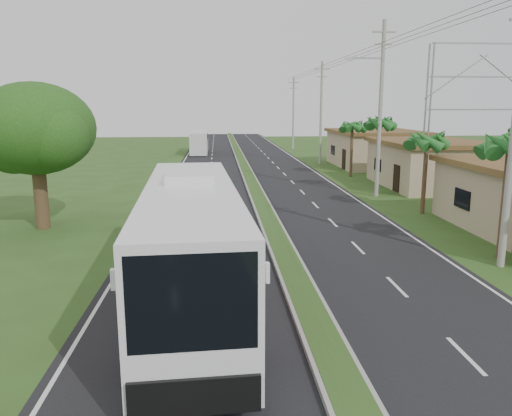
{
  "coord_description": "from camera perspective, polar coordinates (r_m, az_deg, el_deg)",
  "views": [
    {
      "loc": [
        -2.78,
        -16.35,
        6.31
      ],
      "look_at": [
        -1.09,
        5.64,
        1.8
      ],
      "focal_mm": 35.0,
      "sensor_mm": 36.0,
      "label": 1
    }
  ],
  "objects": [
    {
      "name": "shade_tree",
      "position": [
        28.0,
        -24.12,
        7.94
      ],
      "size": [
        6.3,
        6.0,
        7.54
      ],
      "color": "#473321",
      "rests_on": "ground"
    },
    {
      "name": "lane_edge_right",
      "position": [
        38.09,
        10.07,
        1.84
      ],
      "size": [
        0.12,
        160.0,
        0.01
      ],
      "primitive_type": "cube",
      "color": "silver",
      "rests_on": "ground"
    },
    {
      "name": "coach_bus_far",
      "position": [
        68.68,
        -6.48,
        7.61
      ],
      "size": [
        2.26,
        10.13,
        2.95
      ],
      "rotation": [
        0.0,
        0.0,
        0.0
      ],
      "color": "silver",
      "rests_on": "ground"
    },
    {
      "name": "lane_edge_left",
      "position": [
        37.1,
        -10.41,
        1.57
      ],
      "size": [
        0.12,
        160.0,
        0.01
      ],
      "primitive_type": "cube",
      "color": "silver",
      "rests_on": "ground"
    },
    {
      "name": "ground",
      "position": [
        17.75,
        4.97,
        -9.32
      ],
      "size": [
        180.0,
        180.0,
        0.0
      ],
      "primitive_type": "plane",
      "color": "#30491A",
      "rests_on": "ground"
    },
    {
      "name": "utility_pole_c",
      "position": [
        55.51,
        7.44,
        10.81
      ],
      "size": [
        1.6,
        0.28,
        11.0
      ],
      "color": "gray",
      "rests_on": "ground"
    },
    {
      "name": "utility_pole_b",
      "position": [
        36.15,
        13.99,
        11.14
      ],
      "size": [
        3.2,
        0.28,
        12.0
      ],
      "color": "gray",
      "rests_on": "ground"
    },
    {
      "name": "shop_mid",
      "position": [
        42.1,
        19.18,
        4.85
      ],
      "size": [
        7.6,
        10.6,
        3.67
      ],
      "color": "tan",
      "rests_on": "ground"
    },
    {
      "name": "billboard_lattice",
      "position": [
        52.56,
        24.2,
        11.13
      ],
      "size": [
        10.18,
        1.18,
        12.07
      ],
      "color": "gray",
      "rests_on": "ground"
    },
    {
      "name": "coach_bus_main",
      "position": [
        15.81,
        -7.42,
        -3.19
      ],
      "size": [
        3.42,
        13.16,
        4.21
      ],
      "rotation": [
        0.0,
        0.0,
        0.05
      ],
      "color": "white",
      "rests_on": "ground"
    },
    {
      "name": "palm_verge_a",
      "position": [
        22.71,
        27.03,
        6.34
      ],
      "size": [
        2.4,
        2.4,
        5.45
      ],
      "color": "#473321",
      "rests_on": "ground"
    },
    {
      "name": "palm_verge_d",
      "position": [
        46.0,
        10.96,
        9.16
      ],
      "size": [
        2.4,
        2.4,
        5.25
      ],
      "color": "#473321",
      "rests_on": "ground"
    },
    {
      "name": "palm_verge_c",
      "position": [
        37.22,
        13.91,
        9.4
      ],
      "size": [
        2.4,
        2.4,
        5.85
      ],
      "color": "#473321",
      "rests_on": "ground"
    },
    {
      "name": "motorcyclist",
      "position": [
        23.92,
        -2.42,
        -1.55
      ],
      "size": [
        1.83,
        1.02,
        2.42
      ],
      "rotation": [
        0.0,
        0.0,
        0.32
      ],
      "color": "black",
      "rests_on": "ground"
    },
    {
      "name": "utility_pole_d",
      "position": [
        75.21,
        4.29,
        10.85
      ],
      "size": [
        1.6,
        0.28,
        10.5
      ],
      "color": "gray",
      "rests_on": "ground"
    },
    {
      "name": "shop_far",
      "position": [
        55.15,
        13.41,
        6.69
      ],
      "size": [
        8.6,
        11.6,
        3.82
      ],
      "color": "tan",
      "rests_on": "ground"
    },
    {
      "name": "palm_verge_b",
      "position": [
        30.92,
        18.96,
        7.32
      ],
      "size": [
        2.4,
        2.4,
        5.05
      ],
      "color": "#473321",
      "rests_on": "ground"
    },
    {
      "name": "road_asphalt",
      "position": [
        37.0,
        -0.04,
        1.75
      ],
      "size": [
        14.0,
        160.0,
        0.02
      ],
      "primitive_type": "cube",
      "color": "black",
      "rests_on": "ground"
    },
    {
      "name": "median_strip",
      "position": [
        36.98,
        -0.04,
        1.9
      ],
      "size": [
        1.2,
        160.0,
        0.18
      ],
      "color": "gray",
      "rests_on": "ground"
    }
  ]
}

